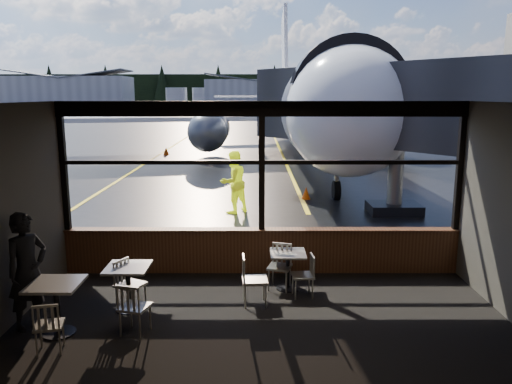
{
  "coord_description": "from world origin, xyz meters",
  "views": [
    {
      "loc": [
        -0.13,
        -9.83,
        3.63
      ],
      "look_at": [
        -0.11,
        1.0,
        1.5
      ],
      "focal_mm": 35.0,
      "sensor_mm": 36.0,
      "label": 1
    }
  ],
  "objects_px": {
    "ground_crew": "(233,182)",
    "cone_wing": "(166,151)",
    "airliner": "(303,58)",
    "cone_nose": "(306,193)",
    "cafe_table_near": "(288,271)",
    "chair_near_w": "(255,280)",
    "chair_near_n": "(280,267)",
    "passenger": "(28,271)",
    "jet_bridge": "(377,131)",
    "chair_near_e": "(303,276)",
    "chair_mid_w": "(131,285)",
    "chair_mid_s": "(135,308)",
    "cafe_table_mid": "(129,288)",
    "chair_left_s": "(49,326)",
    "cafe_table_left": "(57,309)"
  },
  "relations": [
    {
      "from": "passenger",
      "to": "chair_left_s",
      "type": "bearing_deg",
      "value": -108.8
    },
    {
      "from": "ground_crew",
      "to": "cone_wing",
      "type": "bearing_deg",
      "value": -113.91
    },
    {
      "from": "jet_bridge",
      "to": "chair_left_s",
      "type": "xyz_separation_m",
      "value": [
        -6.66,
        -8.75,
        -2.11
      ]
    },
    {
      "from": "passenger",
      "to": "cafe_table_mid",
      "type": "bearing_deg",
      "value": -32.89
    },
    {
      "from": "cafe_table_near",
      "to": "chair_near_w",
      "type": "height_order",
      "value": "chair_near_w"
    },
    {
      "from": "chair_near_w",
      "to": "chair_left_s",
      "type": "bearing_deg",
      "value": -65.37
    },
    {
      "from": "chair_near_w",
      "to": "chair_mid_w",
      "type": "bearing_deg",
      "value": -89.39
    },
    {
      "from": "airliner",
      "to": "chair_mid_w",
      "type": "xyz_separation_m",
      "value": [
        -4.86,
        -21.61,
        -5.25
      ]
    },
    {
      "from": "chair_mid_w",
      "to": "cone_wing",
      "type": "relative_size",
      "value": 1.78
    },
    {
      "from": "jet_bridge",
      "to": "chair_near_e",
      "type": "xyz_separation_m",
      "value": [
        -2.87,
        -6.78,
        -2.11
      ]
    },
    {
      "from": "ground_crew",
      "to": "cone_wing",
      "type": "xyz_separation_m",
      "value": [
        -4.74,
        14.97,
        -0.72
      ]
    },
    {
      "from": "airliner",
      "to": "chair_near_e",
      "type": "xyz_separation_m",
      "value": [
        -1.87,
        -21.07,
        -5.29
      ]
    },
    {
      "from": "cafe_table_mid",
      "to": "chair_near_w",
      "type": "height_order",
      "value": "chair_near_w"
    },
    {
      "from": "chair_near_n",
      "to": "cone_wing",
      "type": "bearing_deg",
      "value": -58.59
    },
    {
      "from": "cone_nose",
      "to": "chair_near_n",
      "type": "bearing_deg",
      "value": -99.11
    },
    {
      "from": "chair_near_w",
      "to": "cone_wing",
      "type": "distance_m",
      "value": 22.58
    },
    {
      "from": "jet_bridge",
      "to": "passenger",
      "type": "bearing_deg",
      "value": -132.4
    },
    {
      "from": "chair_near_n",
      "to": "cafe_table_left",
      "type": "bearing_deg",
      "value": 43.12
    },
    {
      "from": "chair_mid_s",
      "to": "passenger",
      "type": "distance_m",
      "value": 1.79
    },
    {
      "from": "chair_near_n",
      "to": "chair_near_w",
      "type": "bearing_deg",
      "value": 72.64
    },
    {
      "from": "cafe_table_near",
      "to": "airliner",
      "type": "bearing_deg",
      "value": 84.15
    },
    {
      "from": "chair_mid_w",
      "to": "chair_near_n",
      "type": "bearing_deg",
      "value": 136.84
    },
    {
      "from": "chair_near_n",
      "to": "chair_mid_w",
      "type": "height_order",
      "value": "chair_mid_w"
    },
    {
      "from": "cafe_table_mid",
      "to": "cafe_table_left",
      "type": "xyz_separation_m",
      "value": [
        -0.87,
        -0.86,
        0.02
      ]
    },
    {
      "from": "jet_bridge",
      "to": "cafe_table_near",
      "type": "distance_m",
      "value": 7.44
    },
    {
      "from": "jet_bridge",
      "to": "ground_crew",
      "type": "xyz_separation_m",
      "value": [
        -4.41,
        -0.18,
        -1.54
      ]
    },
    {
      "from": "cafe_table_near",
      "to": "chair_near_w",
      "type": "relative_size",
      "value": 0.8
    },
    {
      "from": "jet_bridge",
      "to": "cafe_table_near",
      "type": "bearing_deg",
      "value": -115.94
    },
    {
      "from": "jet_bridge",
      "to": "chair_near_e",
      "type": "relative_size",
      "value": 14.4
    },
    {
      "from": "jet_bridge",
      "to": "chair_near_n",
      "type": "xyz_separation_m",
      "value": [
        -3.27,
        -6.43,
        -2.07
      ]
    },
    {
      "from": "cone_wing",
      "to": "cafe_table_mid",
      "type": "bearing_deg",
      "value": -81.6
    },
    {
      "from": "airliner",
      "to": "cone_nose",
      "type": "height_order",
      "value": "airliner"
    },
    {
      "from": "chair_left_s",
      "to": "cone_wing",
      "type": "relative_size",
      "value": 1.62
    },
    {
      "from": "cafe_table_mid",
      "to": "chair_mid_s",
      "type": "height_order",
      "value": "chair_mid_s"
    },
    {
      "from": "jet_bridge",
      "to": "cafe_table_near",
      "type": "xyz_separation_m",
      "value": [
        -3.12,
        -6.41,
        -2.14
      ]
    },
    {
      "from": "cafe_table_left",
      "to": "passenger",
      "type": "xyz_separation_m",
      "value": [
        -0.52,
        0.25,
        0.52
      ]
    },
    {
      "from": "jet_bridge",
      "to": "cafe_table_left",
      "type": "distance_m",
      "value": 10.83
    },
    {
      "from": "chair_near_e",
      "to": "ground_crew",
      "type": "height_order",
      "value": "ground_crew"
    },
    {
      "from": "cafe_table_left",
      "to": "cone_wing",
      "type": "xyz_separation_m",
      "value": [
        -2.4,
        23.0,
        -0.17
      ]
    },
    {
      "from": "cafe_table_near",
      "to": "chair_mid_w",
      "type": "height_order",
      "value": "chair_mid_w"
    },
    {
      "from": "cafe_table_near",
      "to": "cafe_table_mid",
      "type": "xyz_separation_m",
      "value": [
        -2.76,
        -0.94,
        0.03
      ]
    },
    {
      "from": "passenger",
      "to": "ground_crew",
      "type": "xyz_separation_m",
      "value": [
        2.86,
        7.79,
        0.03
      ]
    },
    {
      "from": "jet_bridge",
      "to": "airliner",
      "type": "bearing_deg",
      "value": 93.99
    },
    {
      "from": "airliner",
      "to": "cafe_table_near",
      "type": "height_order",
      "value": "airliner"
    },
    {
      "from": "chair_near_n",
      "to": "passenger",
      "type": "height_order",
      "value": "passenger"
    },
    {
      "from": "cafe_table_near",
      "to": "chair_mid_s",
      "type": "bearing_deg",
      "value": -143.98
    },
    {
      "from": "cafe_table_mid",
      "to": "chair_near_e",
      "type": "bearing_deg",
      "value": 10.75
    },
    {
      "from": "cone_nose",
      "to": "chair_mid_w",
      "type": "bearing_deg",
      "value": -113.11
    },
    {
      "from": "airliner",
      "to": "cone_nose",
      "type": "xyz_separation_m",
      "value": [
        -0.95,
        -12.46,
        -5.47
      ]
    },
    {
      "from": "chair_mid_s",
      "to": "chair_mid_w",
      "type": "relative_size",
      "value": 0.97
    }
  ]
}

